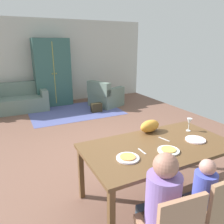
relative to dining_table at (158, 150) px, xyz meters
name	(u,v)px	position (x,y,z in m)	size (l,w,h in m)	color
ground_plane	(90,137)	(-0.07, 2.25, -0.70)	(6.60, 6.62, 0.02)	brown
back_wall	(52,62)	(-0.07, 5.61, 0.66)	(6.60, 0.10, 2.70)	beige
dining_table	(158,150)	(0.00, 0.00, 0.00)	(1.84, 0.99, 0.76)	brown
plate_near_man	(128,158)	(-0.51, -0.12, 0.08)	(0.25, 0.25, 0.02)	silver
pizza_near_man	(128,157)	(-0.51, -0.12, 0.09)	(0.17, 0.17, 0.01)	#DA9549
plate_near_child	(168,151)	(0.00, -0.18, 0.08)	(0.25, 0.25, 0.02)	silver
pizza_near_child	(169,149)	(0.00, -0.18, 0.09)	(0.17, 0.17, 0.01)	gold
plate_near_woman	(195,140)	(0.51, -0.10, 0.08)	(0.25, 0.25, 0.02)	white
wine_glass	(189,122)	(0.66, 0.18, 0.20)	(0.07, 0.07, 0.19)	silver
fork	(142,151)	(-0.28, -0.05, 0.07)	(0.02, 0.15, 0.01)	silver
knife	(164,139)	(0.17, 0.10, 0.07)	(0.01, 0.17, 0.01)	silver
person_man	(159,212)	(-0.50, -0.68, -0.18)	(0.31, 0.41, 1.11)	#2D3C4D
dining_chair_child	(215,209)	(0.00, -0.86, -0.20)	(0.44, 0.44, 0.87)	#A37957
person_child	(200,202)	(0.00, -0.69, -0.26)	(0.22, 0.29, 0.92)	#363542
cat	(150,126)	(0.15, 0.40, 0.15)	(0.32, 0.16, 0.17)	gold
area_rug	(75,111)	(0.20, 4.14, -0.69)	(2.60, 1.80, 0.01)	#4B528A
couch	(18,101)	(-1.29, 5.00, -0.39)	(1.62, 0.86, 0.82)	slate
armchair	(105,96)	(1.25, 4.32, -0.37)	(1.12, 1.12, 0.82)	slate
armoire	(52,73)	(-0.18, 5.22, 0.36)	(1.10, 0.59, 2.10)	#2F5550
handbag	(96,108)	(0.75, 3.84, -0.56)	(0.32, 0.16, 0.26)	#2E2716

